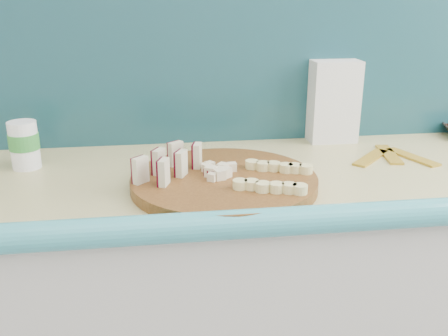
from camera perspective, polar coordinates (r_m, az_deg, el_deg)
name	(u,v)px	position (r m, az deg, el deg)	size (l,w,h in m)	color
kitchen_counter	(306,314)	(1.54, 9.34, -16.18)	(2.20, 0.63, 0.91)	beige
backsplash	(291,57)	(1.54, 7.65, 12.44)	(2.20, 0.02, 0.50)	teal
cutting_board	(224,181)	(1.17, 0.00, -1.55)	(0.44, 0.44, 0.03)	#4A2910
apple_wedges	(169,163)	(1.18, -6.26, 0.63)	(0.17, 0.17, 0.06)	beige
apple_chunks	(213,171)	(1.17, -1.30, -0.30)	(0.08, 0.07, 0.02)	beige
banana_slices	(275,177)	(1.14, 5.86, -0.98)	(0.20, 0.20, 0.02)	#E4D88B
flour_bag	(333,101)	(1.56, 12.30, 7.49)	(0.14, 0.10, 0.24)	silver
canister	(24,144)	(1.39, -21.87, 2.56)	(0.08, 0.08, 0.12)	white
banana_peel	(391,156)	(1.46, 18.51, 1.27)	(0.23, 0.20, 0.01)	gold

